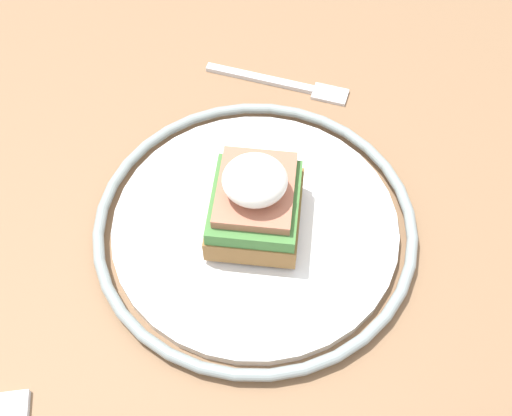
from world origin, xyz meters
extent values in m
cube|color=#846042|center=(0.00, 0.00, 0.73)|extent=(0.85, 0.89, 0.03)
cylinder|color=#846042|center=(-0.37, -0.39, 0.36)|extent=(0.06, 0.06, 0.71)
cylinder|color=#846042|center=(-0.37, 0.39, 0.36)|extent=(0.06, 0.06, 0.71)
cylinder|color=white|center=(-0.01, 0.00, 0.75)|extent=(0.25, 0.25, 0.01)
torus|color=gray|center=(-0.01, 0.00, 0.75)|extent=(0.29, 0.29, 0.01)
cube|color=olive|center=(-0.01, 0.00, 0.77)|extent=(0.09, 0.08, 0.02)
cube|color=#427A38|center=(-0.01, 0.00, 0.79)|extent=(0.08, 0.07, 0.01)
cube|color=#AD664C|center=(-0.02, 0.00, 0.80)|extent=(0.08, 0.06, 0.01)
ellipsoid|color=white|center=(-0.01, 0.00, 0.82)|extent=(0.05, 0.05, 0.03)
cube|color=silver|center=(-0.20, -0.02, 0.75)|extent=(0.03, 0.12, 0.00)
cube|color=silver|center=(-0.19, 0.06, 0.74)|extent=(0.03, 0.04, 0.00)
camera|label=1|loc=(0.29, 0.04, 1.23)|focal=45.00mm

